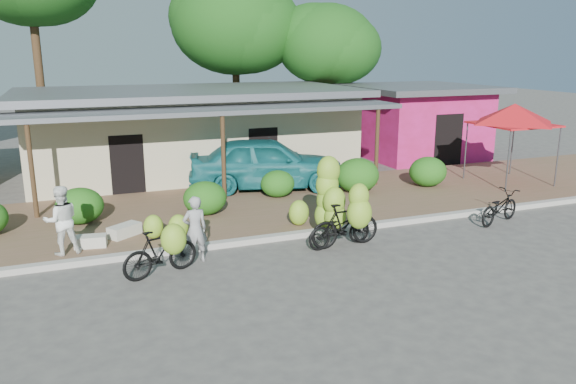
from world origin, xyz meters
The scene contains 25 objects.
ground centered at (0.00, 0.00, 0.00)m, with size 100.00×100.00×0.00m, color #4A4845.
sidewalk centered at (0.00, 5.00, 0.06)m, with size 60.00×6.00×0.12m, color brown.
curb centered at (0.00, 2.00, 0.07)m, with size 60.00×0.25×0.15m, color #A8A399.
shop_main centered at (0.00, 10.93, 1.72)m, with size 13.00×8.50×3.35m.
shop_pink centered at (10.50, 10.99, 1.67)m, with size 6.00×6.00×3.25m.
tree_center_right centered at (3.31, 16.61, 6.20)m, with size 6.27×6.24×8.59m.
tree_near_right centered at (7.31, 14.61, 5.19)m, with size 4.98×4.84×7.03m.
hedge_1 centered at (-4.43, 5.01, 0.63)m, with size 1.30×1.17×1.01m, color #215814.
hedge_2 centered at (-0.99, 4.60, 0.61)m, with size 1.27×1.14×0.99m, color #215814.
hedge_3 centered at (1.71, 5.75, 0.56)m, with size 1.13×1.02×0.88m, color #215814.
hedge_4 centered at (4.45, 5.35, 0.70)m, with size 1.49×1.34×1.16m, color #215814.
hedge_5 centered at (7.18, 5.20, 0.65)m, with size 1.35×1.21×1.05m, color #215814.
red_canopy centered at (10.28, 4.63, 2.61)m, with size 3.50×3.50×2.86m.
bike_left centered at (-2.86, 0.64, 0.60)m, with size 1.84×1.36×1.35m.
bike_center centered at (1.56, 1.23, 0.87)m, with size 1.89×1.29×2.24m.
bike_right centered at (1.75, 0.78, 0.72)m, with size 1.91×1.22×1.77m.
bike_far_right centered at (6.72, 1.07, 0.47)m, with size 1.91×1.20×0.95m.
loose_banana_a centered at (-2.72, 2.96, 0.43)m, with size 0.50×0.43×0.63m, color #A5B82E.
loose_banana_b centered at (-2.13, 2.70, 0.44)m, with size 0.51×0.44×0.64m, color #A5B82E.
loose_banana_c centered at (1.18, 2.64, 0.48)m, with size 0.57×0.48×0.71m, color #A5B82E.
sack_near centered at (-3.40, 3.43, 0.27)m, with size 0.85×0.40×0.30m, color beige.
sack_far centered at (-4.26, 2.88, 0.26)m, with size 0.75×0.38×0.28m, color beige.
vendor centered at (-2.00, 1.25, 0.80)m, with size 0.58×0.38×1.59m, color gray.
bystander centered at (-4.87, 2.60, 0.95)m, with size 0.80×0.63×1.66m, color white.
teal_van centered at (1.77, 7.00, 1.03)m, with size 2.14×5.32×1.81m, color #196B70.
Camera 1 is at (-4.51, -11.05, 4.83)m, focal length 35.00 mm.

